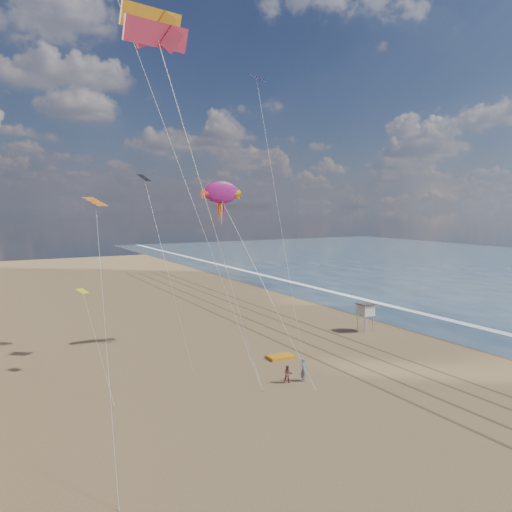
% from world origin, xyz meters
% --- Properties ---
extents(wet_sand, '(260.00, 260.00, 0.00)m').
position_xyz_m(wet_sand, '(19.00, 40.00, 0.00)').
color(wet_sand, '#42301E').
rests_on(wet_sand, ground).
extents(foam, '(260.00, 260.00, 0.00)m').
position_xyz_m(foam, '(23.20, 40.00, 0.00)').
color(foam, white).
rests_on(foam, ground).
extents(tracks, '(7.68, 120.00, 0.01)m').
position_xyz_m(tracks, '(2.55, 30.00, 0.01)').
color(tracks, brown).
rests_on(tracks, ground).
extents(lifeguard_stand, '(1.80, 1.80, 3.25)m').
position_xyz_m(lifeguard_stand, '(10.04, 26.83, 2.50)').
color(lifeguard_stand, silver).
rests_on(lifeguard_stand, ground).
extents(grounded_kite, '(2.58, 1.77, 0.28)m').
position_xyz_m(grounded_kite, '(-3.91, 22.78, 0.14)').
color(grounded_kite, orange).
rests_on(grounded_kite, ground).
extents(show_kite, '(4.13, 8.17, 21.39)m').
position_xyz_m(show_kite, '(-6.80, 29.62, 15.69)').
color(show_kite, '#9C186F').
rests_on(show_kite, ground).
extents(kite_flyer_a, '(0.82, 0.77, 1.88)m').
position_xyz_m(kite_flyer_a, '(-5.50, 16.64, 0.94)').
color(kite_flyer_a, slate).
rests_on(kite_flyer_a, ground).
extents(kite_flyer_b, '(0.88, 0.79, 1.47)m').
position_xyz_m(kite_flyer_b, '(-6.89, 16.84, 0.74)').
color(kite_flyer_b, '#8E4852').
rests_on(kite_flyer_b, ground).
extents(small_kites, '(17.37, 17.20, 18.95)m').
position_xyz_m(small_kites, '(-14.05, 24.25, 18.32)').
color(small_kites, blue).
rests_on(small_kites, ground).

